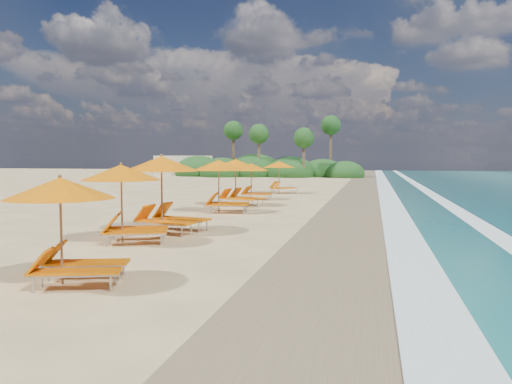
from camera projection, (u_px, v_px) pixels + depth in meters
name	position (u px, v px, depth m)	size (l,w,h in m)	color
ground	(256.00, 222.00, 19.83)	(160.00, 160.00, 0.00)	#D5BB7D
wet_sand	(358.00, 225.00, 18.91)	(4.00, 160.00, 0.01)	#887151
surf_foam	(433.00, 227.00, 18.29)	(4.00, 160.00, 0.01)	white
station_1	(70.00, 223.00, 10.05)	(2.83, 2.76, 2.24)	olive
station_2	(128.00, 198.00, 14.98)	(3.13, 3.08, 2.42)	olive
station_3	(167.00, 188.00, 17.11)	(3.25, 3.12, 2.69)	olive
station_4	(223.00, 182.00, 23.29)	(3.00, 2.86, 2.52)	olive
station_5	(238.00, 179.00, 26.49)	(3.26, 3.20, 2.55)	olive
station_6	(254.00, 179.00, 30.43)	(2.41, 2.22, 2.26)	olive
station_7	(281.00, 175.00, 35.57)	(3.12, 3.12, 2.36)	olive
treeline	(262.00, 169.00, 66.23)	(25.80, 8.80, 9.74)	#163D14
beach_building	(184.00, 165.00, 71.38)	(7.00, 5.00, 2.80)	beige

